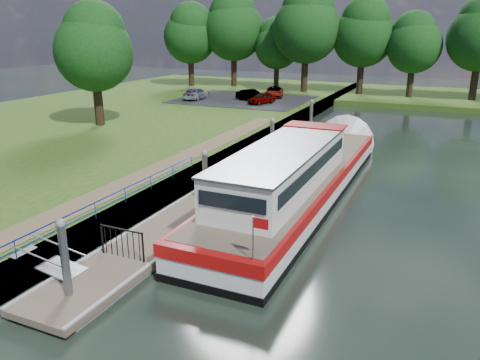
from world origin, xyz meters
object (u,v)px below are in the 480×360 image
at_px(pontoon, 243,180).
at_px(barge, 302,176).
at_px(car_a, 262,98).
at_px(car_b, 251,95).
at_px(car_c, 196,94).
at_px(car_d, 274,92).

relative_size(pontoon, barge, 1.42).
relative_size(pontoon, car_a, 8.85).
distance_m(car_a, car_b, 2.35).
height_order(car_a, car_c, car_c).
xyz_separation_m(barge, car_a, (-11.52, 23.38, 0.32)).
relative_size(car_c, car_d, 1.01).
height_order(barge, car_b, barge).
bearing_deg(barge, car_d, 112.85).
height_order(car_b, car_d, car_b).
height_order(barge, car_a, barge).
distance_m(car_a, car_c, 7.89).
xyz_separation_m(car_b, car_d, (1.26, 3.79, -0.02)).
distance_m(barge, car_a, 26.06).
distance_m(barge, car_b, 28.22).
height_order(pontoon, car_b, car_b).
relative_size(pontoon, car_c, 7.13).
bearing_deg(car_b, car_a, -108.57).
bearing_deg(barge, car_c, 129.53).
bearing_deg(pontoon, car_a, 109.27).
relative_size(car_a, car_c, 0.81).
xyz_separation_m(car_b, car_c, (-6.07, -1.35, 0.01)).
relative_size(pontoon, car_b, 8.26).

